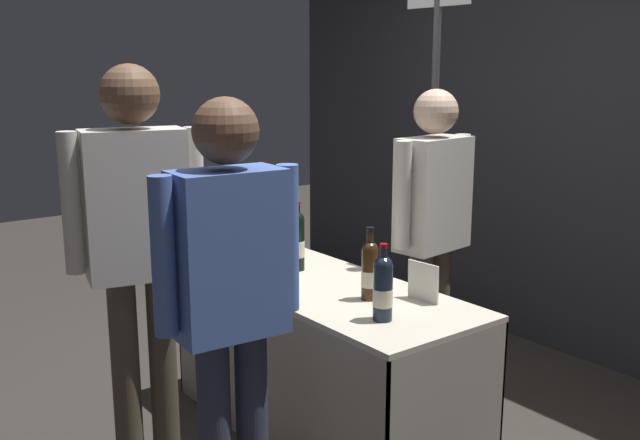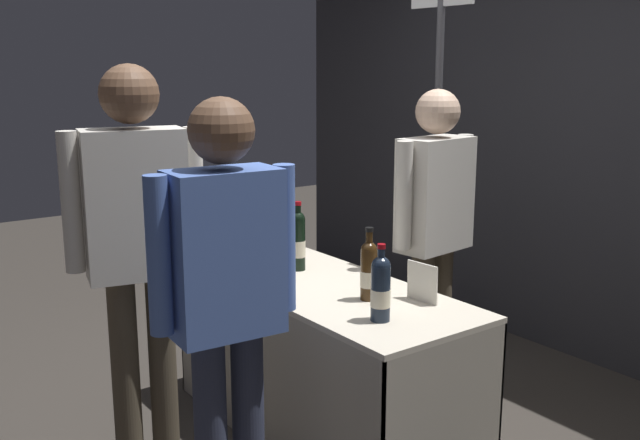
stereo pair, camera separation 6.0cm
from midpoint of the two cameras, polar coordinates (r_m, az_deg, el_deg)
name	(u,v)px [view 2 (the right image)]	position (r m, az deg, el deg)	size (l,w,h in m)	color
ground_plane	(320,432)	(3.67, 0.49, -16.49)	(12.00, 12.00, 0.00)	#38332D
back_partition	(569,153)	(4.63, 19.53, 5.03)	(5.04, 0.12, 2.48)	#2D2D33
tasting_table	(320,332)	(3.45, 0.50, -8.85)	(1.66, 0.66, 0.77)	beige
featured_wine_bottle	(369,270)	(3.10, 4.44, -3.94)	(0.07, 0.07, 0.32)	#38230F
display_bottle_0	(227,230)	(3.80, -6.92, -0.76)	(0.08, 0.08, 0.35)	black
display_bottle_1	(298,240)	(3.54, -1.27, -1.60)	(0.07, 0.07, 0.35)	black
display_bottle_2	(235,237)	(3.64, -6.28, -1.38)	(0.07, 0.07, 0.35)	black
display_bottle_3	(381,288)	(2.86, 5.43, -5.38)	(0.08, 0.08, 0.31)	#192333
wine_glass_near_vendor	(276,249)	(3.59, -3.01, -2.35)	(0.07, 0.07, 0.13)	silver
wine_glass_mid	(273,242)	(3.72, -3.26, -1.72)	(0.06, 0.06, 0.15)	silver
flower_vase	(259,230)	(3.83, -4.44, -0.83)	(0.09, 0.10, 0.39)	silver
brochure_stand	(422,282)	(3.12, 8.66, -4.92)	(0.16, 0.01, 0.17)	silver
vendor_presenter	(434,218)	(3.76, 9.50, 0.13)	(0.26, 0.57, 1.65)	#4C4233
taster_foreground_right	(226,289)	(2.55, -6.82, -5.46)	(0.24, 0.55, 1.66)	#2D3347
taster_foreground_left	(137,233)	(3.10, -13.81, -1.00)	(0.30, 0.57, 1.77)	#4C4233
booth_signpost	(437,128)	(4.24, 9.69, 7.20)	(0.47, 0.04, 2.30)	#47474C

